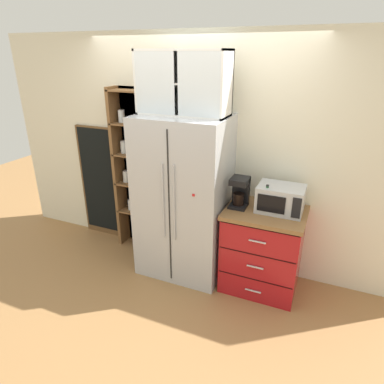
{
  "coord_description": "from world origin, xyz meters",
  "views": [
    {
      "loc": [
        1.39,
        -2.98,
        2.33
      ],
      "look_at": [
        0.1,
        0.02,
        0.97
      ],
      "focal_mm": 31.38,
      "sensor_mm": 36.0,
      "label": 1
    }
  ],
  "objects_px": {
    "refrigerator": "(183,198)",
    "chalkboard_menu": "(101,183)",
    "mug_red": "(267,206)",
    "bottle_green": "(266,200)",
    "coffee_maker": "(240,192)",
    "microwave": "(280,199)"
  },
  "relations": [
    {
      "from": "refrigerator",
      "to": "bottle_green",
      "type": "distance_m",
      "value": 0.89
    },
    {
      "from": "coffee_maker",
      "to": "bottle_green",
      "type": "bearing_deg",
      "value": -10.12
    },
    {
      "from": "refrigerator",
      "to": "chalkboard_menu",
      "type": "relative_size",
      "value": 1.19
    },
    {
      "from": "refrigerator",
      "to": "coffee_maker",
      "type": "bearing_deg",
      "value": 3.65
    },
    {
      "from": "microwave",
      "to": "chalkboard_menu",
      "type": "height_order",
      "value": "chalkboard_menu"
    },
    {
      "from": "chalkboard_menu",
      "to": "bottle_green",
      "type": "bearing_deg",
      "value": -8.22
    },
    {
      "from": "refrigerator",
      "to": "coffee_maker",
      "type": "distance_m",
      "value": 0.63
    },
    {
      "from": "chalkboard_menu",
      "to": "mug_red",
      "type": "bearing_deg",
      "value": -6.82
    },
    {
      "from": "coffee_maker",
      "to": "mug_red",
      "type": "bearing_deg",
      "value": 1.22
    },
    {
      "from": "microwave",
      "to": "mug_red",
      "type": "relative_size",
      "value": 3.53
    },
    {
      "from": "refrigerator",
      "to": "chalkboard_menu",
      "type": "height_order",
      "value": "refrigerator"
    },
    {
      "from": "bottle_green",
      "to": "refrigerator",
      "type": "bearing_deg",
      "value": 179.3
    },
    {
      "from": "mug_red",
      "to": "bottle_green",
      "type": "bearing_deg",
      "value": -91.55
    },
    {
      "from": "refrigerator",
      "to": "bottle_green",
      "type": "xyz_separation_m",
      "value": [
        0.88,
        -0.01,
        0.13
      ]
    },
    {
      "from": "bottle_green",
      "to": "chalkboard_menu",
      "type": "height_order",
      "value": "chalkboard_menu"
    },
    {
      "from": "refrigerator",
      "to": "bottle_green",
      "type": "height_order",
      "value": "refrigerator"
    },
    {
      "from": "refrigerator",
      "to": "chalkboard_menu",
      "type": "xyz_separation_m",
      "value": [
        -1.34,
        0.31,
        -0.13
      ]
    },
    {
      "from": "bottle_green",
      "to": "chalkboard_menu",
      "type": "bearing_deg",
      "value": 171.78
    },
    {
      "from": "coffee_maker",
      "to": "mug_red",
      "type": "xyz_separation_m",
      "value": [
        0.28,
        0.01,
        -0.11
      ]
    },
    {
      "from": "refrigerator",
      "to": "mug_red",
      "type": "xyz_separation_m",
      "value": [
        0.88,
        0.04,
        0.05
      ]
    },
    {
      "from": "mug_red",
      "to": "bottle_green",
      "type": "xyz_separation_m",
      "value": [
        -0.0,
        -0.06,
        0.08
      ]
    },
    {
      "from": "coffee_maker",
      "to": "bottle_green",
      "type": "height_order",
      "value": "coffee_maker"
    }
  ]
}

